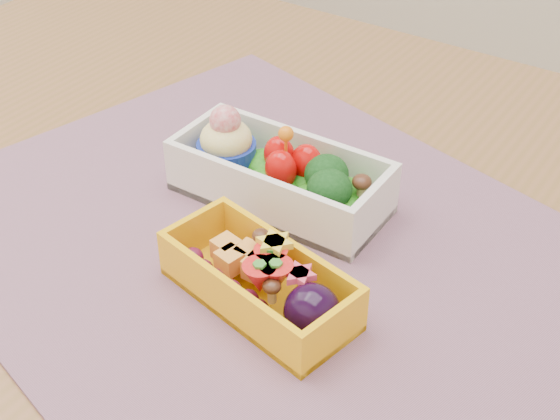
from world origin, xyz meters
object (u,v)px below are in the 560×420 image
Objects in this scene: bento_white at (279,175)px; bento_yellow at (262,281)px; table at (312,325)px; placemat at (269,249)px.

bento_white is 0.13m from bento_yellow.
table is 6.54× the size of bento_white.
bento_white is at bearing 130.09° from bento_yellow.
bento_white is at bearing 116.77° from placemat.
bento_white reaches higher than bento_yellow.
placemat is 0.07m from bento_white.
bento_white reaches higher than table.
placemat is 3.01× the size of bento_white.
bento_white reaches higher than placemat.
bento_yellow is (0.01, -0.09, 0.12)m from table.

